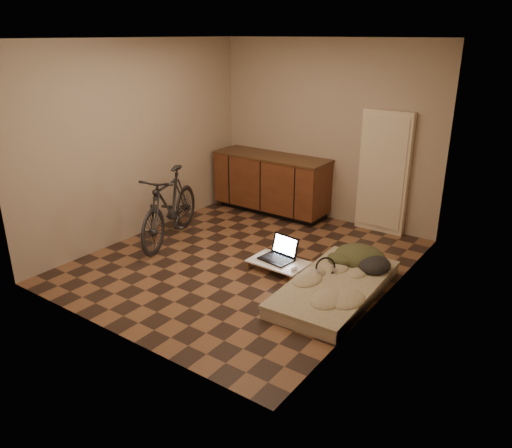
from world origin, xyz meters
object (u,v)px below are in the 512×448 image
Objects in this scene: lap_desk at (278,262)px; futon at (335,288)px; bicycle at (170,203)px; laptop at (279,255)px.

futon is at bearing -8.14° from lap_desk.
lap_desk is at bearing -16.32° from bicycle.
bicycle is at bearing -175.51° from lap_desk.
bicycle reaches higher than futon.
futon is 0.89m from laptop.
lap_desk is at bearing 168.12° from futon.
laptop is (-0.86, 0.21, 0.09)m from futon.
lap_desk is 0.10m from laptop.
bicycle reaches higher than lap_desk.
laptop reaches higher than futon.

